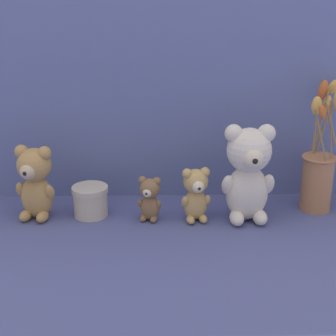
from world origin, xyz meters
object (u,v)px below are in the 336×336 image
teddy_bear_tiny (150,198)px  decorative_tin_tall (91,201)px  teddy_bear_medium (35,181)px  teddy_bear_large (248,171)px  flower_vase (319,169)px  teddy_bear_small (196,194)px

teddy_bear_tiny → decorative_tin_tall: bearing=169.2°
teddy_bear_medium → teddy_bear_large: bearing=-2.4°
teddy_bear_large → flower_vase: (0.20, 0.06, -0.02)m
teddy_bear_large → teddy_bear_small: bearing=-178.3°
teddy_bear_tiny → decorative_tin_tall: size_ratio=1.25×
teddy_bear_small → teddy_bear_large: bearing=1.7°
flower_vase → decorative_tin_tall: 0.60m
flower_vase → decorative_tin_tall: flower_vase is taller
teddy_bear_medium → flower_vase: (0.73, 0.04, 0.01)m
flower_vase → decorative_tin_tall: size_ratio=3.68×
decorative_tin_tall → teddy_bear_small: bearing=-7.7°
teddy_bear_medium → teddy_bear_small: size_ratio=1.37×
teddy_bear_large → flower_vase: bearing=17.1°
teddy_bear_small → teddy_bear_medium: bearing=176.3°
teddy_bear_small → flower_vase: 0.33m
teddy_bear_medium → flower_vase: flower_vase is taller
teddy_bear_large → teddy_bear_tiny: teddy_bear_large is taller
teddy_bear_large → teddy_bear_medium: (-0.53, 0.02, -0.03)m
teddy_bear_large → decorative_tin_tall: bearing=175.4°
teddy_bear_large → teddy_bear_tiny: 0.25m
teddy_bear_medium → teddy_bear_tiny: (0.29, -0.02, -0.04)m
teddy_bear_small → teddy_bear_tiny: bearing=176.5°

